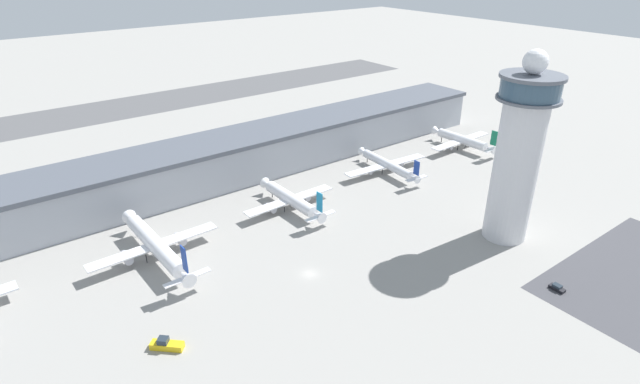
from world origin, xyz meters
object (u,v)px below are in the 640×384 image
Objects in this scene: airplane_gate_delta at (291,199)px; airplane_gate_charlie at (156,245)px; airplane_gate_foxtrot at (462,140)px; service_truck_catering at (166,345)px; control_tower at (518,152)px; car_green_van at (557,288)px; airplane_gate_echo at (387,165)px.

airplane_gate_charlie is at bearing -177.48° from airplane_gate_delta.
service_truck_catering is (-154.04, -40.19, -3.18)m from airplane_gate_foxtrot.
airplane_gate_foxtrot is 159.23m from service_truck_catering.
airplane_gate_charlie is 48.42m from airplane_gate_delta.
control_tower is at bearing -29.78° from airplane_gate_charlie.
control_tower is 13.99× the size of car_green_van.
control_tower is 1.50× the size of airplane_gate_echo.
airplane_gate_echo reaches higher than car_green_van.
airplane_gate_echo is at bearing 3.11° from airplane_gate_delta.
service_truck_catering is (-60.02, -38.34, -2.92)m from airplane_gate_delta.
airplane_gate_foxtrot is 103.49m from car_green_van.
airplane_gate_foxtrot is 8.66× the size of car_green_van.
airplane_gate_delta reaches higher than service_truck_catering.
control_tower is 8.17× the size of service_truck_catering.
control_tower is at bearing -94.67° from airplane_gate_echo.
airplane_gate_foxtrot reaches higher than service_truck_catering.
airplane_gate_charlie is 96.81m from airplane_gate_echo.
airplane_gate_echo is at bearing 179.01° from airplane_gate_foxtrot.
airplane_gate_charlie is at bearing 135.47° from car_green_van.
car_green_van is (90.92, -41.74, -0.39)m from service_truck_catering.
service_truck_catering is 1.71× the size of car_green_van.
airplane_gate_charlie is 111.26m from car_green_van.
airplane_gate_echo is 5.45× the size of service_truck_catering.
service_truck_catering is at bearing -165.38° from airplane_gate_foxtrot.
airplane_gate_charlie is 1.23× the size of airplane_gate_foxtrot.
service_truck_catering is at bearing -159.28° from airplane_gate_echo.
airplane_gate_foxtrot is at bearing 1.60° from airplane_gate_charlie.
airplane_gate_foxtrot reaches higher than car_green_van.
airplane_gate_charlie is 38.24m from service_truck_catering.
airplane_gate_echo is 45.71m from airplane_gate_foxtrot.
car_green_van is at bearing -127.61° from airplane_gate_foxtrot.
control_tower is 108.52m from airplane_gate_charlie.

